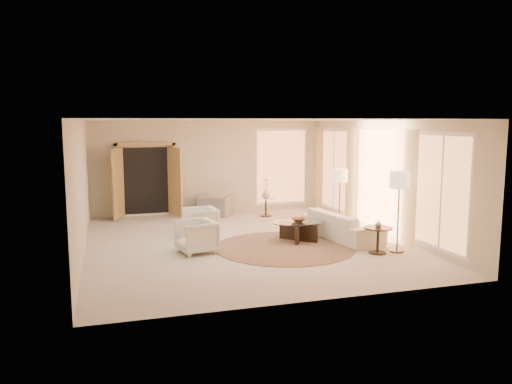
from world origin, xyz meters
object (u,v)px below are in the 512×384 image
object	(u,v)px
side_table	(266,205)
sofa	(342,225)
armchair_right	(196,235)
coffee_table	(298,229)
armchair_left	(200,221)
floor_lamp_far	(399,184)
accent_chair	(214,202)
floor_lamp_near	(340,178)
side_vase	(266,194)
end_table	(378,235)
bowl	(298,220)
end_vase	(378,224)

from	to	relation	value
side_table	sofa	bearing A→B (deg)	-75.35
armchair_right	coffee_table	size ratio (longest dim) A/B	0.53
armchair_left	floor_lamp_far	size ratio (longest dim) A/B	0.45
armchair_right	accent_chair	bearing A→B (deg)	151.06
floor_lamp_near	side_vase	size ratio (longest dim) A/B	6.08
sofa	accent_chair	xyz separation A→B (m)	(-2.29, 3.73, 0.09)
armchair_right	accent_chair	distance (m)	4.19
coffee_table	end_table	world-z (taller)	end_table
armchair_left	side_table	distance (m)	3.08
accent_chair	sofa	bearing A→B (deg)	151.83
side_table	bowl	size ratio (longest dim) A/B	1.70
armchair_left	side_table	bearing A→B (deg)	125.54
floor_lamp_near	bowl	world-z (taller)	floor_lamp_near
floor_lamp_far	accent_chair	bearing A→B (deg)	119.11
floor_lamp_far	end_table	bearing A→B (deg)	178.64
floor_lamp_far	end_vase	world-z (taller)	floor_lamp_far
floor_lamp_far	side_vase	world-z (taller)	floor_lamp_far
sofa	end_vase	size ratio (longest dim) A/B	14.38
sofa	armchair_left	bearing A→B (deg)	59.21
accent_chair	side_table	world-z (taller)	accent_chair
end_vase	bowl	bearing A→B (deg)	128.31
end_vase	side_vase	size ratio (longest dim) A/B	0.60
floor_lamp_far	armchair_right	bearing A→B (deg)	164.11
armchair_right	end_table	world-z (taller)	armchair_right
coffee_table	end_vase	bearing A→B (deg)	-51.69
sofa	coffee_table	size ratio (longest dim) A/B	1.54
side_table	floor_lamp_near	world-z (taller)	floor_lamp_near
accent_chair	end_vase	xyz separation A→B (m)	(2.42, -5.16, 0.22)
side_table	end_vase	distance (m)	4.80
end_vase	sofa	bearing A→B (deg)	95.08
armchair_left	bowl	bearing A→B (deg)	55.86
armchair_left	armchair_right	bearing A→B (deg)	-18.80
accent_chair	side_vase	size ratio (longest dim) A/B	3.64
armchair_right	floor_lamp_near	size ratio (longest dim) A/B	0.49
coffee_table	floor_lamp_far	bearing A→B (deg)	-42.66
sofa	accent_chair	distance (m)	4.38
side_table	side_vase	bearing A→B (deg)	0.00
armchair_right	coffee_table	xyz separation A→B (m)	(2.46, 0.36, -0.09)
end_vase	floor_lamp_far	bearing A→B (deg)	-1.36
sofa	armchair_right	size ratio (longest dim) A/B	2.92
sofa	side_table	bearing A→B (deg)	5.11
end_vase	side_vase	distance (m)	4.79
end_vase	end_table	bearing A→B (deg)	0.00
sofa	side_vase	size ratio (longest dim) A/B	8.62
sofa	floor_lamp_far	xyz separation A→B (m)	(0.59, -1.44, 1.14)
side_table	bowl	world-z (taller)	side_table
armchair_right	floor_lamp_near	bearing A→B (deg)	95.24
sofa	end_table	distance (m)	1.44
end_table	bowl	xyz separation A→B (m)	(-1.20, 1.52, 0.12)
side_vase	coffee_table	bearing A→B (deg)	-93.98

